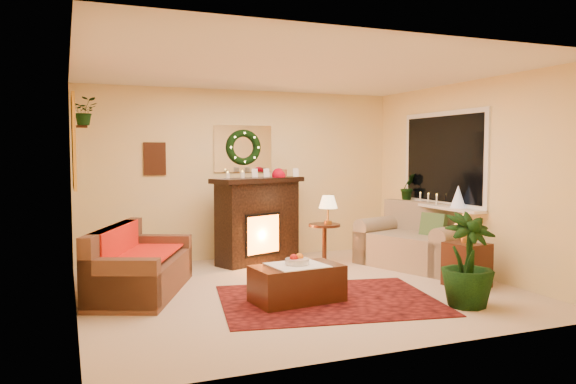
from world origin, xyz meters
name	(u,v)px	position (x,y,z in m)	size (l,w,h in m)	color
floor	(299,289)	(0.00, 0.00, 0.00)	(5.00, 5.00, 0.00)	beige
ceiling	(299,70)	(0.00, 0.00, 2.60)	(5.00, 5.00, 0.00)	white
wall_back	(243,174)	(0.00, 2.25, 1.30)	(5.00, 5.00, 0.00)	#EFD88C
wall_front	(406,194)	(0.00, -2.25, 1.30)	(5.00, 5.00, 0.00)	#EFD88C
wall_left	(73,186)	(-2.50, 0.00, 1.30)	(4.50, 4.50, 0.00)	#EFD88C
wall_right	(470,178)	(2.50, 0.00, 1.30)	(4.50, 4.50, 0.00)	#EFD88C
area_rug	(329,300)	(0.11, -0.59, 0.01)	(2.36, 1.77, 0.01)	#510910
sofa	(142,257)	(-1.76, 0.51, 0.43)	(0.80, 1.83, 0.79)	#3B281B
red_throw	(138,253)	(-1.80, 0.62, 0.46)	(0.82, 1.33, 0.02)	red
fireplace	(258,226)	(0.08, 1.76, 0.55)	(1.31, 0.41, 1.20)	black
poinsettia	(279,175)	(0.41, 1.75, 1.30)	(0.21, 0.21, 0.21)	#AD0015
mantel_candle_a	(228,179)	(-0.40, 1.70, 1.26)	(0.06, 0.06, 0.18)	silver
mantel_candle_b	(242,179)	(-0.16, 1.75, 1.26)	(0.07, 0.07, 0.20)	#FFEECE
mantel_mirror	(243,149)	(0.00, 2.23, 1.70)	(0.92, 0.02, 0.72)	white
wreath	(244,147)	(0.00, 2.19, 1.72)	(0.55, 0.55, 0.11)	#194719
wall_art	(155,159)	(-1.35, 2.23, 1.55)	(0.32, 0.03, 0.48)	#381E11
gold_mirror	(74,142)	(-2.48, 0.30, 1.75)	(0.03, 0.84, 1.00)	gold
hanging_plant	(85,125)	(-2.34, 1.05, 1.97)	(0.33, 0.28, 0.36)	#194719
loveseat	(415,238)	(2.06, 0.60, 0.42)	(0.91, 1.57, 0.91)	tan
window_frame	(443,159)	(2.48, 0.55, 1.55)	(0.03, 1.86, 1.36)	white
window_glass	(443,159)	(2.47, 0.55, 1.55)	(0.02, 1.70, 1.22)	black
window_sill	(437,206)	(2.38, 0.55, 0.87)	(0.22, 1.86, 0.04)	white
mini_tree	(458,197)	(2.37, 0.07, 1.04)	(0.21, 0.21, 0.31)	silver
sill_plant	(408,188)	(2.37, 1.26, 1.08)	(0.30, 0.24, 0.55)	black
side_table_round	(324,243)	(0.93, 1.24, 0.32)	(0.46, 0.46, 0.60)	black
lamp_cream	(328,205)	(0.96, 1.20, 0.88)	(0.27, 0.27, 0.42)	#FFDD95
end_table_square	(467,264)	(1.98, -0.61, 0.27)	(0.44, 0.44, 0.54)	#4A2611
lamp_tiffany	(465,226)	(1.97, -0.58, 0.74)	(0.28, 0.28, 0.42)	yellow
coffee_table	(297,283)	(-0.24, -0.53, 0.21)	(0.97, 0.53, 0.41)	black
fruit_bowl	(297,261)	(-0.24, -0.51, 0.45)	(0.26, 0.26, 0.06)	silver
floor_palm	(467,265)	(1.37, -1.36, 0.45)	(1.68, 1.68, 3.00)	#1A5B18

